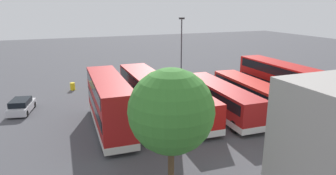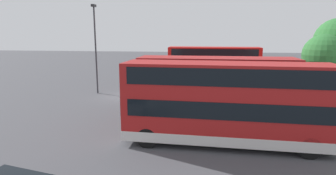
# 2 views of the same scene
# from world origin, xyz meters

# --- Properties ---
(ground_plane) EXTENTS (140.00, 140.00, 0.00)m
(ground_plane) POSITION_xyz_m (0.00, 0.00, 0.00)
(ground_plane) COLOR #47474C
(bus_single_deck_near_end) EXTENTS (2.72, 11.58, 2.95)m
(bus_single_deck_near_end) POSITION_xyz_m (-10.68, 8.87, 1.62)
(bus_single_deck_near_end) COLOR red
(bus_single_deck_near_end) RESTS_ON ground
(bus_double_decker_second) EXTENTS (2.75, 10.64, 4.55)m
(bus_double_decker_second) POSITION_xyz_m (-7.43, 8.99, 2.45)
(bus_double_decker_second) COLOR #B71411
(bus_double_decker_second) RESTS_ON ground
(bus_single_deck_third) EXTENTS (3.15, 12.17, 2.95)m
(bus_single_deck_third) POSITION_xyz_m (-3.76, 9.63, 1.62)
(bus_single_deck_third) COLOR red
(bus_single_deck_third) RESTS_ON ground
(bus_single_deck_fourth) EXTENTS (2.98, 11.95, 2.95)m
(bus_single_deck_fourth) POSITION_xyz_m (-0.05, 9.46, 1.62)
(bus_single_deck_fourth) COLOR #A51919
(bus_single_deck_fourth) RESTS_ON ground
(bus_single_deck_fifth) EXTENTS (3.00, 10.80, 2.95)m
(bus_single_deck_fifth) POSITION_xyz_m (3.71, 9.38, 1.62)
(bus_single_deck_fifth) COLOR #B71411
(bus_single_deck_fifth) RESTS_ON ground
(bus_double_decker_sixth) EXTENTS (2.73, 10.27, 4.55)m
(bus_double_decker_sixth) POSITION_xyz_m (7.32, 8.76, 2.45)
(bus_double_decker_sixth) COLOR #A51919
(bus_double_decker_sixth) RESTS_ON ground
(bus_double_decker_seventh) EXTENTS (2.98, 11.17, 4.55)m
(bus_double_decker_seventh) POSITION_xyz_m (10.82, 9.18, 2.45)
(bus_double_decker_seventh) COLOR #A51919
(bus_double_decker_seventh) RESTS_ON ground
(lamp_post_tall) EXTENTS (0.70, 0.30, 8.90)m
(lamp_post_tall) POSITION_xyz_m (-1.36, -2.97, 5.15)
(lamp_post_tall) COLOR #38383D
(lamp_post_tall) RESTS_ON ground
(tree_leftmost) EXTENTS (4.36, 4.36, 6.07)m
(tree_leftmost) POSITION_xyz_m (-5.94, 20.48, 3.87)
(tree_leftmost) COLOR #4C3823
(tree_leftmost) RESTS_ON ground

